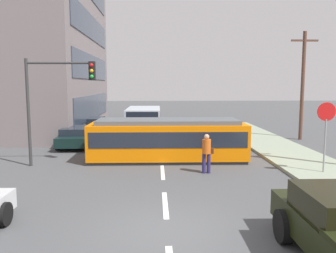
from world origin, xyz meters
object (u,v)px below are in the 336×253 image
pedestrian_crossing (207,151)px  parked_sedan_mid (78,136)px  city_bus (144,119)px  parked_sedan_far (93,125)px  utility_pole_mid (303,84)px  traffic_light_mast (56,91)px  stop_sign (326,123)px  streetcar_tram (168,139)px

pedestrian_crossing → parked_sedan_mid: size_ratio=0.39×
city_bus → parked_sedan_far: 3.99m
utility_pole_mid → traffic_light_mast: bearing=-153.7°
parked_sedan_far → stop_sign: bearing=-47.7°
pedestrian_crossing → parked_sedan_far: bearing=119.3°
streetcar_tram → traffic_light_mast: (-5.11, -1.04, 2.40)m
streetcar_tram → pedestrian_crossing: size_ratio=4.58×
stop_sign → traffic_light_mast: 11.72m
parked_sedan_far → utility_pole_mid: 15.56m
pedestrian_crossing → utility_pole_mid: (7.72, 8.70, 2.84)m
parked_sedan_mid → pedestrian_crossing: bearing=-44.0°
parked_sedan_far → parked_sedan_mid: bearing=-88.3°
city_bus → parked_sedan_mid: 7.04m
parked_sedan_mid → parked_sedan_far: size_ratio=1.00×
parked_sedan_far → traffic_light_mast: bearing=-88.1°
parked_sedan_mid → stop_sign: 13.73m
parked_sedan_mid → utility_pole_mid: bearing=8.2°
utility_pole_mid → parked_sedan_far: bearing=165.5°
streetcar_tram → traffic_light_mast: size_ratio=1.56×
parked_sedan_far → stop_sign: stop_sign is taller
utility_pole_mid → parked_sedan_mid: bearing=-171.8°
parked_sedan_far → utility_pole_mid: size_ratio=0.59×
stop_sign → traffic_light_mast: (-11.46, 2.08, 1.26)m
stop_sign → city_bus: bearing=121.2°
streetcar_tram → parked_sedan_mid: bearing=143.2°
streetcar_tram → traffic_light_mast: bearing=-168.5°
streetcar_tram → parked_sedan_far: bearing=119.0°
city_bus → traffic_light_mast: size_ratio=1.13×
stop_sign → utility_pole_mid: 9.77m
traffic_light_mast → utility_pole_mid: bearing=26.3°
streetcar_tram → parked_sedan_far: 11.31m
parked_sedan_far → utility_pole_mid: utility_pole_mid is taller
streetcar_tram → parked_sedan_mid: streetcar_tram is taller
traffic_light_mast → stop_sign: bearing=-10.3°
city_bus → pedestrian_crossing: size_ratio=3.30×
streetcar_tram → parked_sedan_mid: 6.63m
parked_sedan_mid → streetcar_tram: bearing=-36.8°
city_bus → traffic_light_mast: traffic_light_mast is taller
city_bus → pedestrian_crossing: bearing=-76.2°
pedestrian_crossing → streetcar_tram: bearing=120.4°
parked_sedan_mid → parked_sedan_far: 5.93m
streetcar_tram → utility_pole_mid: utility_pole_mid is taller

